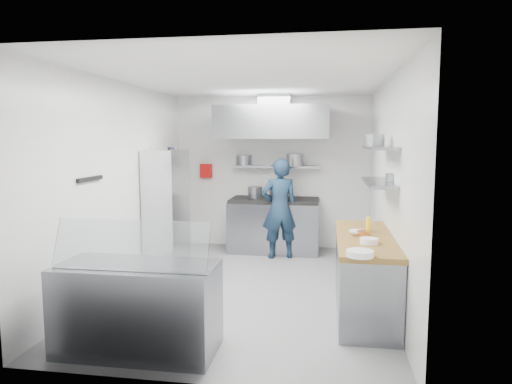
% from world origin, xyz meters
% --- Properties ---
extents(floor, '(5.00, 5.00, 0.00)m').
position_xyz_m(floor, '(0.00, 0.00, 0.00)').
color(floor, slate).
rests_on(floor, ground).
extents(ceiling, '(5.00, 5.00, 0.00)m').
position_xyz_m(ceiling, '(0.00, 0.00, 2.80)').
color(ceiling, silver).
rests_on(ceiling, wall_back).
extents(wall_back, '(3.60, 2.80, 0.02)m').
position_xyz_m(wall_back, '(0.00, 2.50, 1.40)').
color(wall_back, white).
rests_on(wall_back, floor).
extents(wall_front, '(3.60, 2.80, 0.02)m').
position_xyz_m(wall_front, '(0.00, -2.50, 1.40)').
color(wall_front, white).
rests_on(wall_front, floor).
extents(wall_left, '(2.80, 5.00, 0.02)m').
position_xyz_m(wall_left, '(-1.80, 0.00, 1.40)').
color(wall_left, white).
rests_on(wall_left, floor).
extents(wall_right, '(2.80, 5.00, 0.02)m').
position_xyz_m(wall_right, '(1.80, 0.00, 1.40)').
color(wall_right, white).
rests_on(wall_right, floor).
extents(gas_range, '(1.60, 0.80, 0.90)m').
position_xyz_m(gas_range, '(0.10, 2.10, 0.45)').
color(gas_range, gray).
rests_on(gas_range, floor).
extents(cooktop, '(1.57, 0.78, 0.06)m').
position_xyz_m(cooktop, '(0.10, 2.10, 0.93)').
color(cooktop, black).
rests_on(cooktop, gas_range).
extents(stock_pot_left, '(0.26, 0.26, 0.20)m').
position_xyz_m(stock_pot_left, '(-0.27, 2.19, 1.06)').
color(stock_pot_left, slate).
rests_on(stock_pot_left, cooktop).
extents(stock_pot_mid, '(0.30, 0.30, 0.24)m').
position_xyz_m(stock_pot_mid, '(0.13, 2.34, 1.08)').
color(stock_pot_mid, slate).
rests_on(stock_pot_mid, cooktop).
extents(over_range_shelf, '(1.60, 0.30, 0.04)m').
position_xyz_m(over_range_shelf, '(0.10, 2.34, 1.52)').
color(over_range_shelf, gray).
rests_on(over_range_shelf, wall_back).
extents(shelf_pot_a, '(0.29, 0.29, 0.18)m').
position_xyz_m(shelf_pot_a, '(-0.52, 2.47, 1.63)').
color(shelf_pot_a, slate).
rests_on(shelf_pot_a, over_range_shelf).
extents(shelf_pot_b, '(0.28, 0.28, 0.22)m').
position_xyz_m(shelf_pot_b, '(0.45, 2.10, 1.65)').
color(shelf_pot_b, slate).
rests_on(shelf_pot_b, over_range_shelf).
extents(extractor_hood, '(1.90, 1.15, 0.55)m').
position_xyz_m(extractor_hood, '(0.10, 1.93, 2.30)').
color(extractor_hood, gray).
rests_on(extractor_hood, wall_back).
extents(hood_duct, '(0.55, 0.55, 0.24)m').
position_xyz_m(hood_duct, '(0.10, 2.15, 2.68)').
color(hood_duct, slate).
rests_on(hood_duct, extractor_hood).
extents(red_firebox, '(0.22, 0.10, 0.26)m').
position_xyz_m(red_firebox, '(-1.25, 2.44, 1.42)').
color(red_firebox, red).
rests_on(red_firebox, wall_back).
extents(chef, '(0.72, 0.58, 1.70)m').
position_xyz_m(chef, '(0.24, 1.65, 0.85)').
color(chef, '#14283D').
rests_on(chef, floor).
extents(wire_rack, '(0.50, 0.90, 1.85)m').
position_xyz_m(wire_rack, '(-1.53, 1.03, 0.93)').
color(wire_rack, silver).
rests_on(wire_rack, floor).
extents(rack_bin_a, '(0.16, 0.20, 0.18)m').
position_xyz_m(rack_bin_a, '(-1.53, 1.12, 0.80)').
color(rack_bin_a, white).
rests_on(rack_bin_a, wire_rack).
extents(rack_bin_b, '(0.15, 0.20, 0.18)m').
position_xyz_m(rack_bin_b, '(-1.53, 1.39, 1.30)').
color(rack_bin_b, yellow).
rests_on(rack_bin_b, wire_rack).
extents(rack_jar, '(0.11, 0.11, 0.18)m').
position_xyz_m(rack_jar, '(-1.48, 1.15, 1.80)').
color(rack_jar, black).
rests_on(rack_jar, wire_rack).
extents(knife_strip, '(0.04, 0.55, 0.05)m').
position_xyz_m(knife_strip, '(-1.78, -0.90, 1.55)').
color(knife_strip, black).
rests_on(knife_strip, wall_left).
extents(prep_counter_base, '(0.62, 2.00, 0.84)m').
position_xyz_m(prep_counter_base, '(1.48, -0.60, 0.42)').
color(prep_counter_base, gray).
rests_on(prep_counter_base, floor).
extents(prep_counter_top, '(0.65, 2.04, 0.06)m').
position_xyz_m(prep_counter_top, '(1.48, -0.60, 0.87)').
color(prep_counter_top, brown).
rests_on(prep_counter_top, prep_counter_base).
extents(plate_stack_a, '(0.26, 0.26, 0.06)m').
position_xyz_m(plate_stack_a, '(1.36, -1.57, 0.93)').
color(plate_stack_a, white).
rests_on(plate_stack_a, prep_counter_top).
extents(plate_stack_b, '(0.20, 0.20, 0.06)m').
position_xyz_m(plate_stack_b, '(1.49, -1.00, 0.93)').
color(plate_stack_b, white).
rests_on(plate_stack_b, prep_counter_top).
extents(copper_pan, '(0.16, 0.16, 0.06)m').
position_xyz_m(copper_pan, '(1.46, -0.61, 0.93)').
color(copper_pan, '#C96C38').
rests_on(copper_pan, prep_counter_top).
extents(squeeze_bottle, '(0.06, 0.06, 0.18)m').
position_xyz_m(squeeze_bottle, '(1.54, -0.35, 0.99)').
color(squeeze_bottle, yellow).
rests_on(squeeze_bottle, prep_counter_top).
extents(mixing_bowl, '(0.22, 0.22, 0.05)m').
position_xyz_m(mixing_bowl, '(1.39, -0.56, 0.93)').
color(mixing_bowl, white).
rests_on(mixing_bowl, prep_counter_top).
extents(wall_shelf_lower, '(0.30, 1.30, 0.04)m').
position_xyz_m(wall_shelf_lower, '(1.64, -0.30, 1.50)').
color(wall_shelf_lower, gray).
rests_on(wall_shelf_lower, wall_right).
extents(wall_shelf_upper, '(0.30, 1.30, 0.04)m').
position_xyz_m(wall_shelf_upper, '(1.64, -0.30, 1.92)').
color(wall_shelf_upper, gray).
rests_on(wall_shelf_upper, wall_right).
extents(shelf_pot_c, '(0.19, 0.19, 0.10)m').
position_xyz_m(shelf_pot_c, '(1.81, -0.39, 1.57)').
color(shelf_pot_c, slate).
rests_on(shelf_pot_c, wall_shelf_lower).
extents(shelf_pot_d, '(0.25, 0.25, 0.14)m').
position_xyz_m(shelf_pot_d, '(1.59, -0.17, 2.01)').
color(shelf_pot_d, slate).
rests_on(shelf_pot_d, wall_shelf_upper).
extents(display_case, '(1.50, 0.70, 0.85)m').
position_xyz_m(display_case, '(-0.73, -2.00, 0.42)').
color(display_case, gray).
rests_on(display_case, floor).
extents(display_glass, '(1.47, 0.19, 0.42)m').
position_xyz_m(display_glass, '(-0.73, -2.12, 1.07)').
color(display_glass, silver).
rests_on(display_glass, display_case).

